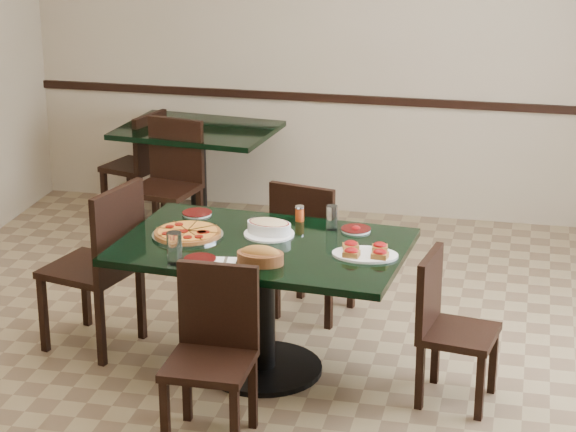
% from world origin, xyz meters
% --- Properties ---
extents(floor, '(5.50, 5.50, 0.00)m').
position_xyz_m(floor, '(0.00, 0.00, 0.00)').
color(floor, olive).
rests_on(floor, ground).
extents(room_shell, '(5.50, 5.50, 5.50)m').
position_xyz_m(room_shell, '(1.02, 1.73, 1.17)').
color(room_shell, silver).
rests_on(room_shell, floor).
extents(main_table, '(1.59, 1.10, 0.75)m').
position_xyz_m(main_table, '(-0.02, -0.05, 0.57)').
color(main_table, black).
rests_on(main_table, floor).
extents(back_table, '(1.20, 0.93, 0.75)m').
position_xyz_m(back_table, '(-1.07, 2.22, 0.52)').
color(back_table, black).
rests_on(back_table, floor).
extents(chair_far, '(0.49, 0.49, 0.87)m').
position_xyz_m(chair_far, '(0.08, 0.71, 0.49)').
color(chair_far, black).
rests_on(chair_far, floor).
extents(chair_near, '(0.40, 0.40, 0.86)m').
position_xyz_m(chair_near, '(-0.09, -0.75, 0.48)').
color(chair_near, black).
rests_on(chair_near, floor).
extents(chair_right, '(0.43, 0.43, 0.80)m').
position_xyz_m(chair_right, '(0.97, -0.15, 0.44)').
color(chair_right, black).
rests_on(chair_right, floor).
extents(chair_left, '(0.56, 0.56, 0.98)m').
position_xyz_m(chair_left, '(-0.97, 0.04, 0.55)').
color(chair_left, black).
rests_on(chair_left, floor).
extents(back_chair_near, '(0.49, 0.49, 0.91)m').
position_xyz_m(back_chair_near, '(-1.14, 1.76, 0.51)').
color(back_chair_near, black).
rests_on(back_chair_near, floor).
extents(back_chair_left, '(0.48, 0.48, 0.82)m').
position_xyz_m(back_chair_left, '(-1.54, 2.27, 0.46)').
color(back_chair_left, black).
rests_on(back_chair_left, floor).
extents(pepperoni_pizza, '(0.39, 0.39, 0.04)m').
position_xyz_m(pepperoni_pizza, '(-0.44, -0.03, 0.77)').
color(pepperoni_pizza, silver).
rests_on(pepperoni_pizza, main_table).
extents(lasagna_casserole, '(0.27, 0.27, 0.09)m').
position_xyz_m(lasagna_casserole, '(-0.02, 0.09, 0.80)').
color(lasagna_casserole, white).
rests_on(lasagna_casserole, main_table).
extents(bread_basket, '(0.24, 0.17, 0.10)m').
position_xyz_m(bread_basket, '(0.04, -0.33, 0.79)').
color(bread_basket, brown).
rests_on(bread_basket, main_table).
extents(bruschetta_platter, '(0.35, 0.25, 0.05)m').
position_xyz_m(bruschetta_platter, '(0.54, -0.11, 0.77)').
color(bruschetta_platter, white).
rests_on(bruschetta_platter, main_table).
extents(side_plate_near, '(0.16, 0.16, 0.02)m').
position_xyz_m(side_plate_near, '(-0.27, -0.36, 0.76)').
color(side_plate_near, white).
rests_on(side_plate_near, main_table).
extents(side_plate_far_r, '(0.16, 0.16, 0.03)m').
position_xyz_m(side_plate_far_r, '(0.43, 0.25, 0.76)').
color(side_plate_far_r, white).
rests_on(side_plate_far_r, main_table).
extents(side_plate_far_l, '(0.17, 0.17, 0.02)m').
position_xyz_m(side_plate_far_l, '(-0.50, 0.33, 0.76)').
color(side_plate_far_l, white).
rests_on(side_plate_far_l, main_table).
extents(napkin_setting, '(0.17, 0.17, 0.01)m').
position_xyz_m(napkin_setting, '(-0.16, -0.37, 0.75)').
color(napkin_setting, white).
rests_on(napkin_setting, main_table).
extents(water_glass_a, '(0.06, 0.06, 0.14)m').
position_xyz_m(water_glass_a, '(0.30, 0.25, 0.82)').
color(water_glass_a, silver).
rests_on(water_glass_a, main_table).
extents(water_glass_b, '(0.08, 0.08, 0.16)m').
position_xyz_m(water_glass_b, '(-0.39, -0.42, 0.83)').
color(water_glass_b, silver).
rests_on(water_glass_b, main_table).
extents(pepper_shaker, '(0.05, 0.05, 0.09)m').
position_xyz_m(pepper_shaker, '(0.10, 0.35, 0.80)').
color(pepper_shaker, '#C94115').
rests_on(pepper_shaker, main_table).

